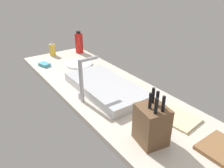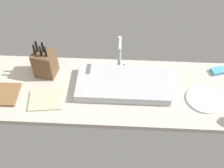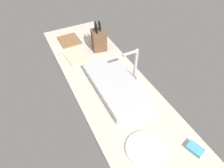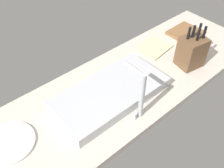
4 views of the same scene
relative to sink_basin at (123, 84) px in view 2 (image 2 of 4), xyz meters
The scene contains 8 objects.
countertop_slab 7.30cm from the sink_basin, 157.19° to the right, with size 196.67×56.23×3.50cm, color beige.
sink_basin is the anchor object (origin of this frame).
faucet 21.31cm from the sink_basin, 99.47° to the left, with size 5.50×12.52×26.33cm.
knife_block 53.18cm from the sink_basin, 169.10° to the left, with size 15.20×14.05×25.09cm.
cutting_board 77.26cm from the sink_basin, behind, with size 21.03×18.34×1.80cm, color brown.
dinner_plate 51.94cm from the sink_basin, ahead, with size 22.47×22.47×1.20cm, color white.
dish_towel 49.75cm from the sink_basin, 163.86° to the right, with size 20.32×16.32×1.20cm, color beige.
dish_sponge 66.75cm from the sink_basin, 14.70° to the left, with size 9.00×6.00×2.40cm, color #4CA3BC.
Camera 2 is at (4.43, -117.09, 138.08)cm, focal length 44.19 mm.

